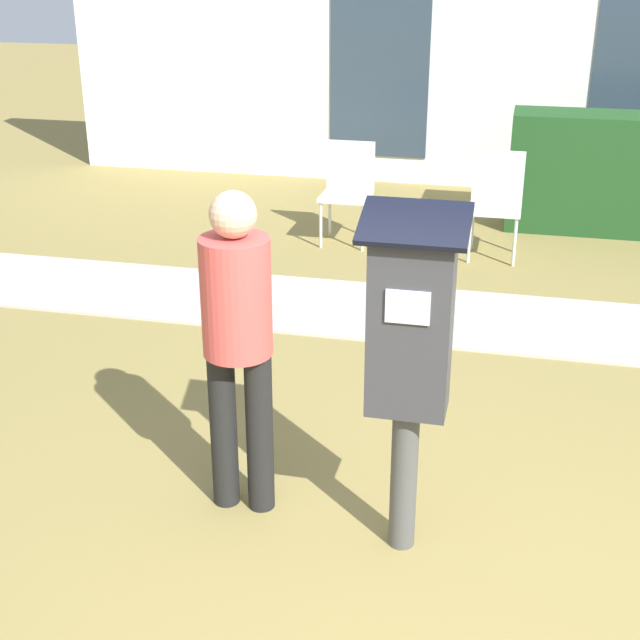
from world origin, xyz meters
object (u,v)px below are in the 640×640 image
object	(u,v)px
outdoor_chair_middle	(496,196)
person_standing	(238,331)
parking_meter	(410,342)
outdoor_chair_left	(348,184)

from	to	relation	value
outdoor_chair_middle	person_standing	bearing A→B (deg)	-95.15
parking_meter	outdoor_chair_middle	xyz separation A→B (m)	(0.19, 4.27, -0.49)
person_standing	outdoor_chair_left	bearing A→B (deg)	62.39
parking_meter	person_standing	world-z (taller)	parking_meter
outdoor_chair_middle	outdoor_chair_left	bearing A→B (deg)	-176.43
person_standing	outdoor_chair_middle	xyz separation A→B (m)	(0.99, 4.13, -0.40)
person_standing	parking_meter	bearing A→B (deg)	-41.97
person_standing	outdoor_chair_left	size ratio (longest dim) A/B	1.76
parking_meter	outdoor_chair_left	size ratio (longest dim) A/B	1.77
outdoor_chair_left	outdoor_chair_middle	world-z (taller)	same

